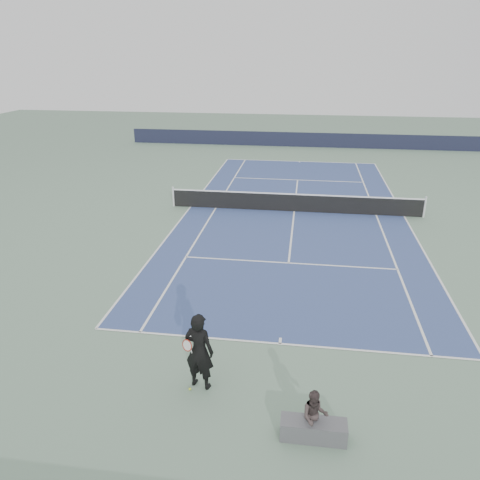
# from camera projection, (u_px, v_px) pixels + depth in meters

# --- Properties ---
(ground) EXTENTS (80.00, 80.00, 0.00)m
(ground) POSITION_uv_depth(u_px,v_px,m) (294.00, 212.00, 24.11)
(ground) COLOR slate
(court_surface) EXTENTS (10.97, 23.77, 0.01)m
(court_surface) POSITION_uv_depth(u_px,v_px,m) (294.00, 211.00, 24.11)
(court_surface) COLOR #33467A
(court_surface) RESTS_ON ground
(tennis_net) EXTENTS (12.90, 0.10, 1.07)m
(tennis_net) POSITION_uv_depth(u_px,v_px,m) (295.00, 202.00, 23.92)
(tennis_net) COLOR silver
(tennis_net) RESTS_ON ground
(windscreen_far) EXTENTS (30.00, 0.25, 1.20)m
(windscreen_far) POSITION_uv_depth(u_px,v_px,m) (302.00, 140.00, 40.30)
(windscreen_far) COLOR black
(windscreen_far) RESTS_ON ground
(tennis_player) EXTENTS (0.89, 0.71, 2.03)m
(tennis_player) POSITION_uv_depth(u_px,v_px,m) (199.00, 351.00, 11.20)
(tennis_player) COLOR black
(tennis_player) RESTS_ON ground
(tennis_ball) EXTENTS (0.06, 0.06, 0.06)m
(tennis_ball) POSITION_uv_depth(u_px,v_px,m) (190.00, 389.00, 11.41)
(tennis_ball) COLOR #CEE62F
(tennis_ball) RESTS_ON ground
(spectator_bench) EXTENTS (1.44, 0.60, 1.21)m
(spectator_bench) POSITION_uv_depth(u_px,v_px,m) (314.00, 422.00, 9.85)
(spectator_bench) COLOR #4F5054
(spectator_bench) RESTS_ON ground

